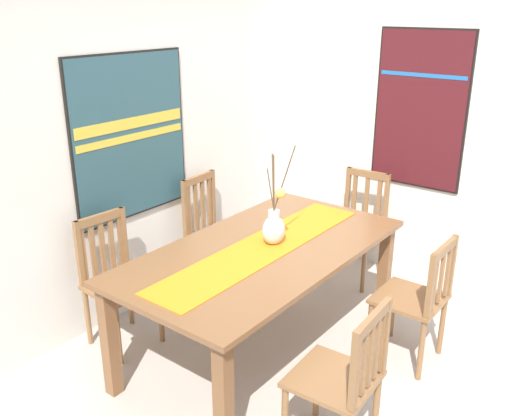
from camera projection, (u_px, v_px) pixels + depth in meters
ground_plane at (338, 392)px, 3.49m from camera, size 6.40×6.40×0.03m
wall_back at (126, 138)px, 4.08m from camera, size 6.40×0.12×2.70m
wall_side at (465, 128)px, 4.40m from camera, size 0.12×6.40×2.70m
dining_table at (263, 261)px, 3.66m from camera, size 2.02×1.07×0.78m
table_runner at (263, 247)px, 3.63m from camera, size 1.85×0.36×0.01m
centerpiece_vase at (274, 226)px, 3.64m from camera, size 0.17×0.20×0.68m
chair_0 at (116, 278)px, 3.85m from camera, size 0.45×0.45×0.93m
chair_1 at (417, 298)px, 3.64m from camera, size 0.42×0.42×0.89m
chair_2 at (358, 225)px, 4.78m from camera, size 0.44×0.44×0.94m
chair_3 at (344, 377)px, 2.85m from camera, size 0.44×0.44×0.90m
chair_4 at (212, 231)px, 4.62m from camera, size 0.45×0.45×0.96m
painting_on_back_wall at (131, 137)px, 4.03m from camera, size 1.03×0.05×1.19m
painting_on_side_wall at (420, 110)px, 4.51m from camera, size 0.05×0.77×1.28m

